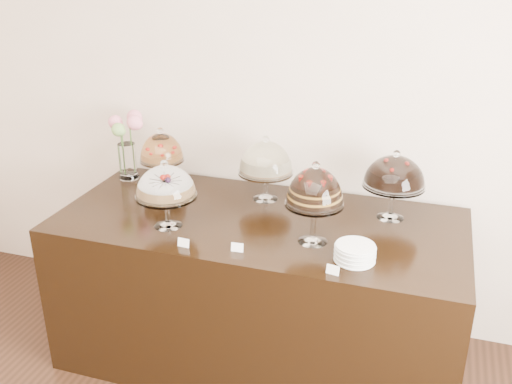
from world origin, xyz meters
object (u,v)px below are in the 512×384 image
(cake_stand_dark_choco, at_px, (395,174))
(flower_vase, at_px, (127,141))
(cake_stand_cheesecake, at_px, (266,160))
(cake_stand_sugar_sponge, at_px, (166,185))
(cake_stand_choco_layer, at_px, (315,190))
(plate_stack, at_px, (355,253))
(display_counter, at_px, (259,289))
(cake_stand_fruit_tart, at_px, (161,150))

(cake_stand_dark_choco, relative_size, flower_vase, 0.92)
(cake_stand_cheesecake, bearing_deg, flower_vase, 176.29)
(cake_stand_cheesecake, bearing_deg, cake_stand_sugar_sponge, -127.86)
(cake_stand_choco_layer, distance_m, flower_vase, 1.40)
(cake_stand_sugar_sponge, xyz_separation_m, cake_stand_choco_layer, (0.77, 0.06, 0.04))
(cake_stand_dark_choco, relative_size, plate_stack, 2.05)
(display_counter, xyz_separation_m, cake_stand_fruit_tart, (-0.71, 0.28, 0.68))
(cake_stand_choco_layer, relative_size, cake_stand_dark_choco, 1.10)
(cake_stand_sugar_sponge, distance_m, cake_stand_fruit_tart, 0.57)
(cake_stand_sugar_sponge, distance_m, flower_vase, 0.77)
(cake_stand_sugar_sponge, bearing_deg, plate_stack, -3.83)
(display_counter, distance_m, cake_stand_sugar_sponge, 0.84)
(cake_stand_fruit_tart, relative_size, plate_stack, 1.95)
(cake_stand_choco_layer, bearing_deg, flower_vase, 159.24)
(cake_stand_fruit_tart, bearing_deg, display_counter, -21.58)
(cake_stand_cheesecake, xyz_separation_m, plate_stack, (0.61, -0.56, -0.20))
(cake_stand_dark_choco, xyz_separation_m, cake_stand_fruit_tart, (-1.39, 0.04, -0.02))
(cake_stand_dark_choco, height_order, plate_stack, cake_stand_dark_choco)
(display_counter, relative_size, cake_stand_dark_choco, 5.68)
(cake_stand_sugar_sponge, distance_m, cake_stand_dark_choco, 1.20)
(cake_stand_cheesecake, bearing_deg, cake_stand_fruit_tart, 179.45)
(cake_stand_sugar_sponge, xyz_separation_m, flower_vase, (-0.54, 0.56, 0.01))
(cake_stand_choco_layer, height_order, plate_stack, cake_stand_choco_layer)
(cake_stand_choco_layer, relative_size, plate_stack, 2.26)
(flower_vase, bearing_deg, cake_stand_dark_choco, -3.23)
(display_counter, xyz_separation_m, cake_stand_cheesecake, (-0.05, 0.27, 0.69))
(cake_stand_sugar_sponge, xyz_separation_m, cake_stand_fruit_tart, (-0.28, 0.50, -0.01))
(cake_stand_dark_choco, bearing_deg, cake_stand_sugar_sponge, -157.30)
(cake_stand_dark_choco, bearing_deg, flower_vase, 176.77)
(display_counter, relative_size, flower_vase, 5.23)
(flower_vase, xyz_separation_m, plate_stack, (1.53, -0.62, -0.20))
(cake_stand_cheesecake, bearing_deg, display_counter, -80.39)
(display_counter, distance_m, plate_stack, 0.80)
(cake_stand_cheesecake, distance_m, cake_stand_dark_choco, 0.72)
(cake_stand_choco_layer, distance_m, plate_stack, 0.35)
(cake_stand_fruit_tart, bearing_deg, cake_stand_cheesecake, -0.55)
(display_counter, xyz_separation_m, plate_stack, (0.56, -0.29, 0.49))
(cake_stand_dark_choco, relative_size, cake_stand_fruit_tart, 1.05)
(cake_stand_fruit_tart, relative_size, flower_vase, 0.88)
(display_counter, relative_size, cake_stand_fruit_tart, 5.96)
(cake_stand_sugar_sponge, distance_m, cake_stand_cheesecake, 0.63)
(display_counter, relative_size, cake_stand_cheesecake, 5.71)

